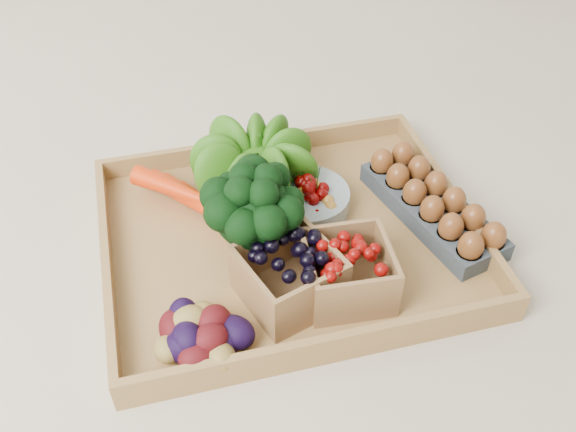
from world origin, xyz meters
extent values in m
plane|color=beige|center=(0.00, 0.00, 0.00)|extent=(4.00, 4.00, 0.00)
cube|color=#A57B45|center=(0.00, 0.00, 0.01)|extent=(0.55, 0.45, 0.01)
sphere|color=#1D5A0E|center=(-0.02, 0.13, 0.08)|extent=(0.13, 0.13, 0.13)
cylinder|color=#8C9EA5|center=(0.04, 0.06, 0.03)|extent=(0.14, 0.14, 0.04)
cube|color=#394249|center=(0.23, -0.01, 0.03)|extent=(0.15, 0.28, 0.03)
cube|color=black|center=(-0.03, -0.11, 0.06)|extent=(0.15, 0.15, 0.08)
cube|color=#690604|center=(0.05, -0.12, 0.05)|extent=(0.12, 0.12, 0.08)
camera|label=1|loc=(-0.18, -0.68, 0.70)|focal=40.00mm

